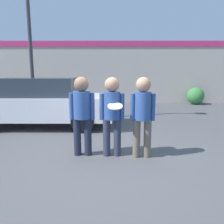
# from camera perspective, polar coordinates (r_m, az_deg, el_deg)

# --- Properties ---
(ground_plane) EXTENTS (56.00, 56.00, 0.00)m
(ground_plane) POSITION_cam_1_polar(r_m,az_deg,el_deg) (4.57, -0.85, -11.57)
(ground_plane) COLOR #4C4C4F
(storefront_building) EXTENTS (24.00, 0.22, 3.36)m
(storefront_building) POSITION_cam_1_polar(r_m,az_deg,el_deg) (12.32, -0.12, 10.42)
(storefront_building) COLOR #B2A89E
(storefront_building) RESTS_ON ground
(person_left) EXTENTS (0.51, 0.34, 1.62)m
(person_left) POSITION_cam_1_polar(r_m,az_deg,el_deg) (4.44, -7.84, 0.54)
(person_left) COLOR #1E2338
(person_left) RESTS_ON ground
(person_middle_with_frisbee) EXTENTS (0.50, 0.55, 1.61)m
(person_middle_with_frisbee) POSITION_cam_1_polar(r_m,az_deg,el_deg) (4.37, 0.00, 0.37)
(person_middle_with_frisbee) COLOR #2D3347
(person_middle_with_frisbee) RESTS_ON ground
(person_right) EXTENTS (0.49, 0.32, 1.62)m
(person_right) POSITION_cam_1_polar(r_m,az_deg,el_deg) (4.34, 8.00, 0.20)
(person_right) COLOR #665B4C
(person_right) RESTS_ON ground
(parked_car_near) EXTENTS (4.39, 1.78, 1.53)m
(parked_car_near) POSITION_cam_1_polar(r_m,az_deg,el_deg) (7.25, -17.77, 2.48)
(parked_car_near) COLOR silver
(parked_car_near) RESTS_ON ground
(street_lamp) EXTENTS (1.54, 0.35, 6.09)m
(street_lamp) POSITION_cam_1_polar(r_m,az_deg,el_deg) (8.04, -19.15, 24.57)
(street_lamp) COLOR #38383D
(street_lamp) RESTS_ON ground
(shrub) EXTENTS (0.90, 0.90, 0.90)m
(shrub) POSITION_cam_1_polar(r_m,az_deg,el_deg) (12.55, 20.99, 3.97)
(shrub) COLOR #387A3D
(shrub) RESTS_ON ground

